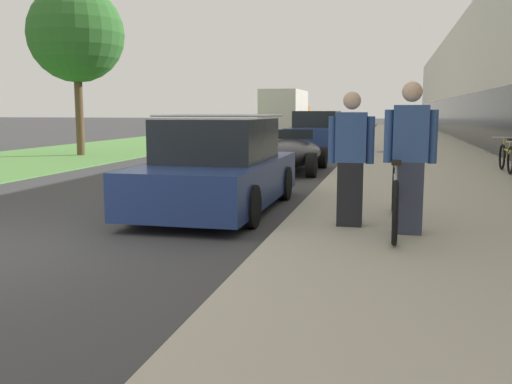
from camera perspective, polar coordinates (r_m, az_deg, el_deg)
sidewalk_slab at (r=26.28m, az=15.47°, el=4.52°), size 4.71×70.00×0.13m
lawn_strip at (r=32.36m, az=-7.52°, el=5.29°), size 6.37×70.00×0.03m
tandem_bicycle at (r=7.47m, az=13.70°, el=-0.45°), size 0.52×2.83×0.92m
person_rider at (r=7.04m, az=15.12°, el=3.27°), size 0.62×0.24×1.81m
person_bystander at (r=7.37m, az=9.45°, el=3.25°), size 0.58×0.23×1.71m
cruiser_bike_middle at (r=15.03m, az=23.75°, el=3.19°), size 0.52×1.71×0.83m
parked_sedan_curbside at (r=9.20m, az=-3.75°, el=2.28°), size 1.90×4.28×1.54m
vintage_roadster_curbside at (r=15.00m, az=3.30°, el=3.86°), size 1.73×4.03×1.09m
parked_sedan_far at (r=21.35m, az=6.14°, el=5.76°), size 1.87×4.54×1.58m
moving_truck at (r=35.60m, az=3.00°, el=7.87°), size 2.27×6.54×2.81m
street_tree_far at (r=21.30m, az=-17.56°, el=14.79°), size 3.30×3.30×5.86m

